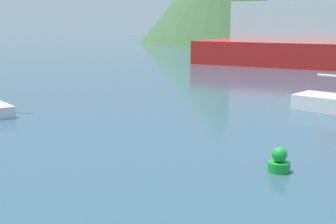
{
  "coord_description": "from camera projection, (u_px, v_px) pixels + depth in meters",
  "views": [
    {
      "loc": [
        5.0,
        0.44,
        3.97
      ],
      "look_at": [
        0.7,
        14.0,
        1.2
      ],
      "focal_mm": 50.0,
      "sensor_mm": 36.0,
      "label": 1
    }
  ],
  "objects": [
    {
      "name": "buoy_marker",
      "position": [
        279.0,
        161.0,
        12.5
      ],
      "size": [
        0.59,
        0.59,
        0.68
      ],
      "color": "green",
      "rests_on": "ground_plane"
    }
  ]
}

